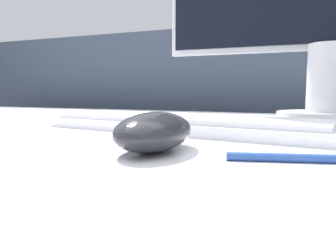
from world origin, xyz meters
The scene contains 4 objects.
partition_panel centered at (0.00, 0.66, 0.51)m, with size 5.00×0.03×1.02m.
computer_mouse_near centered at (0.03, -0.12, 0.77)m, with size 0.07×0.12×0.04m.
keyboard centered at (-0.01, 0.05, 0.76)m, with size 0.46×0.18×0.02m.
pen centered at (0.17, -0.12, 0.75)m, with size 0.14×0.04×0.01m.
Camera 1 is at (0.17, -0.42, 0.81)m, focal length 35.00 mm.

